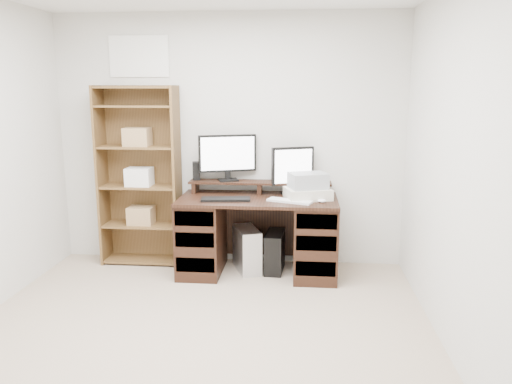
# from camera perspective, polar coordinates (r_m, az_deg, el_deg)

# --- Properties ---
(room) EXTENTS (3.54, 4.04, 2.54)m
(room) POSITION_cam_1_polar(r_m,az_deg,el_deg) (3.11, -8.50, 1.97)
(room) COLOR tan
(room) RESTS_ON ground
(desk) EXTENTS (1.50, 0.70, 0.75)m
(desk) POSITION_cam_1_polar(r_m,az_deg,el_deg) (4.84, 0.23, -4.83)
(desk) COLOR black
(desk) RESTS_ON ground
(riser_shelf) EXTENTS (1.40, 0.22, 0.12)m
(riser_shelf) POSITION_cam_1_polar(r_m,az_deg,el_deg) (4.93, 0.45, 0.92)
(riser_shelf) COLOR black
(riser_shelf) RESTS_ON desk
(monitor_wide) EXTENTS (0.55, 0.23, 0.45)m
(monitor_wide) POSITION_cam_1_polar(r_m,az_deg,el_deg) (4.94, -3.27, 4.23)
(monitor_wide) COLOR black
(monitor_wide) RESTS_ON riser_shelf
(monitor_small) EXTENTS (0.41, 0.23, 0.47)m
(monitor_small) POSITION_cam_1_polar(r_m,az_deg,el_deg) (4.86, 4.22, 2.66)
(monitor_small) COLOR black
(monitor_small) RESTS_ON desk
(speaker) EXTENTS (0.09, 0.09, 0.18)m
(speaker) POSITION_cam_1_polar(r_m,az_deg,el_deg) (5.02, -6.84, 2.42)
(speaker) COLOR black
(speaker) RESTS_ON riser_shelf
(keyboard_black) EXTENTS (0.47, 0.20, 0.03)m
(keyboard_black) POSITION_cam_1_polar(r_m,az_deg,el_deg) (4.63, -3.48, -0.83)
(keyboard_black) COLOR black
(keyboard_black) RESTS_ON desk
(keyboard_white) EXTENTS (0.43, 0.26, 0.02)m
(keyboard_white) POSITION_cam_1_polar(r_m,az_deg,el_deg) (4.58, 3.88, -1.03)
(keyboard_white) COLOR white
(keyboard_white) RESTS_ON desk
(mouse) EXTENTS (0.09, 0.07, 0.03)m
(mouse) POSITION_cam_1_polar(r_m,az_deg,el_deg) (4.58, 7.55, -1.01)
(mouse) COLOR white
(mouse) RESTS_ON desk
(printer) EXTENTS (0.48, 0.41, 0.10)m
(printer) POSITION_cam_1_polar(r_m,az_deg,el_deg) (4.72, 5.93, -0.17)
(printer) COLOR beige
(printer) RESTS_ON desk
(basket) EXTENTS (0.40, 0.34, 0.14)m
(basket) POSITION_cam_1_polar(r_m,az_deg,el_deg) (4.69, 5.97, 1.30)
(basket) COLOR #91959B
(basket) RESTS_ON printer
(tower_silver) EXTENTS (0.33, 0.47, 0.43)m
(tower_silver) POSITION_cam_1_polar(r_m,az_deg,el_deg) (4.95, -1.05, -6.56)
(tower_silver) COLOR silver
(tower_silver) RESTS_ON ground
(tower_black) EXTENTS (0.19, 0.40, 0.39)m
(tower_black) POSITION_cam_1_polar(r_m,az_deg,el_deg) (4.94, 2.15, -6.83)
(tower_black) COLOR black
(tower_black) RESTS_ON ground
(bookshelf) EXTENTS (0.80, 0.30, 1.80)m
(bookshelf) POSITION_cam_1_polar(r_m,az_deg,el_deg) (5.16, -13.11, 1.95)
(bookshelf) COLOR brown
(bookshelf) RESTS_ON ground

